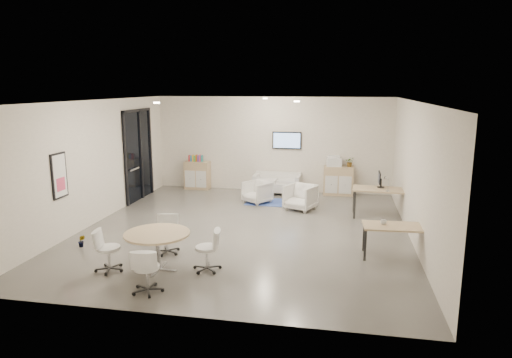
{
  "coord_description": "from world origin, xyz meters",
  "views": [
    {
      "loc": [
        2.31,
        -10.76,
        3.55
      ],
      "look_at": [
        0.21,
        0.4,
        1.23
      ],
      "focal_mm": 32.0,
      "sensor_mm": 36.0,
      "label": 1
    }
  ],
  "objects": [
    {
      "name": "cup",
      "position": [
        3.24,
        -1.26,
        0.76
      ],
      "size": [
        0.14,
        0.13,
        0.12
      ],
      "primitive_type": "imported",
      "rotation": [
        0.0,
        0.0,
        -0.28
      ],
      "color": "white",
      "rests_on": "desk_front"
    },
    {
      "name": "glass_door",
      "position": [
        -3.95,
        2.51,
        1.5
      ],
      "size": [
        0.09,
        1.9,
        2.85
      ],
      "color": "black",
      "rests_on": "room_shell"
    },
    {
      "name": "armchair_left",
      "position": [
        -0.19,
        2.71,
        0.37
      ],
      "size": [
        0.97,
        0.96,
        0.74
      ],
      "primitive_type": "imported",
      "rotation": [
        0.0,
        0.0,
        -0.62
      ],
      "color": "silver",
      "rests_on": "room_shell"
    },
    {
      "name": "armchair_right",
      "position": [
        1.2,
        2.16,
        0.41
      ],
      "size": [
        1.02,
        0.99,
        0.81
      ],
      "primitive_type": "imported",
      "rotation": [
        0.0,
        0.0,
        -0.4
      ],
      "color": "silver",
      "rests_on": "room_shell"
    },
    {
      "name": "plant_floor",
      "position": [
        -3.34,
        -1.92,
        0.06
      ],
      "size": [
        0.23,
        0.31,
        0.12
      ],
      "primitive_type": "imported",
      "rotation": [
        0.0,
        0.0,
        0.28
      ],
      "color": "#3F7F3F",
      "rests_on": "room_shell"
    },
    {
      "name": "artwork",
      "position": [
        -3.97,
        -1.6,
        1.55
      ],
      "size": [
        0.05,
        0.54,
        1.04
      ],
      "color": "black",
      "rests_on": "room_shell"
    },
    {
      "name": "blue_rug",
      "position": [
        0.23,
        2.83,
        0.01
      ],
      "size": [
        1.53,
        1.04,
        0.01
      ],
      "primitive_type": "cube",
      "rotation": [
        0.0,
        0.0,
        -0.02
      ],
      "color": "#2D428B",
      "rests_on": "room_shell"
    },
    {
      "name": "round_table",
      "position": [
        -1.13,
        -2.85,
        0.69
      ],
      "size": [
        1.27,
        1.27,
        0.77
      ],
      "color": "tan",
      "rests_on": "room_shell"
    },
    {
      "name": "room_shell",
      "position": [
        0.0,
        0.0,
        1.6
      ],
      "size": [
        9.6,
        10.6,
        4.8
      ],
      "color": "#54514C",
      "rests_on": "ground"
    },
    {
      "name": "meeting_chairs",
      "position": [
        -1.13,
        -2.85,
        0.41
      ],
      "size": [
        2.55,
        2.55,
        0.82
      ],
      "color": "white",
      "rests_on": "room_shell"
    },
    {
      "name": "loveseat",
      "position": [
        0.24,
        4.11,
        0.32
      ],
      "size": [
        1.57,
        0.8,
        0.58
      ],
      "rotation": [
        0.0,
        0.0,
        -0.02
      ],
      "color": "silver",
      "rests_on": "room_shell"
    },
    {
      "name": "desk_front",
      "position": [
        3.49,
        -1.28,
        0.63
      ],
      "size": [
        1.38,
        0.74,
        0.7
      ],
      "rotation": [
        0.0,
        0.0,
        0.05
      ],
      "color": "tan",
      "rests_on": "room_shell"
    },
    {
      "name": "sideboard_left",
      "position": [
        -2.61,
        4.25,
        0.48
      ],
      "size": [
        0.86,
        0.45,
        0.97
      ],
      "color": "tan",
      "rests_on": "room_shell"
    },
    {
      "name": "sideboard_right",
      "position": [
        2.26,
        4.24,
        0.48
      ],
      "size": [
        0.96,
        0.47,
        0.96
      ],
      "color": "tan",
      "rests_on": "room_shell"
    },
    {
      "name": "plant_cabinet",
      "position": [
        2.61,
        4.23,
        1.09
      ],
      "size": [
        0.29,
        0.32,
        0.25
      ],
      "primitive_type": "imported",
      "rotation": [
        0.0,
        0.0,
        -0.02
      ],
      "color": "#3F7F3F",
      "rests_on": "sideboard_right"
    },
    {
      "name": "desk_rear",
      "position": [
        3.43,
        1.84,
        0.71
      ],
      "size": [
        1.56,
        0.86,
        0.79
      ],
      "rotation": [
        0.0,
        0.0,
        -0.07
      ],
      "color": "tan",
      "rests_on": "room_shell"
    },
    {
      "name": "wall_tv",
      "position": [
        0.5,
        4.46,
        1.75
      ],
      "size": [
        0.98,
        0.06,
        0.58
      ],
      "color": "black",
      "rests_on": "room_shell"
    },
    {
      "name": "monitor",
      "position": [
        3.39,
        1.99,
        1.03
      ],
      "size": [
        0.2,
        0.5,
        0.44
      ],
      "color": "black",
      "rests_on": "desk_rear"
    },
    {
      "name": "printer",
      "position": [
        2.09,
        4.25,
        1.12
      ],
      "size": [
        0.53,
        0.46,
        0.34
      ],
      "rotation": [
        0.0,
        0.0,
        0.14
      ],
      "color": "white",
      "rests_on": "sideboard_right"
    },
    {
      "name": "ceiling_spots",
      "position": [
        -0.2,
        0.83,
        3.18
      ],
      "size": [
        3.14,
        4.14,
        0.03
      ],
      "color": "#FFEAC6",
      "rests_on": "room_shell"
    },
    {
      "name": "books",
      "position": [
        -2.65,
        4.25,
        1.08
      ],
      "size": [
        0.5,
        0.14,
        0.22
      ],
      "color": "red",
      "rests_on": "sideboard_left"
    }
  ]
}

